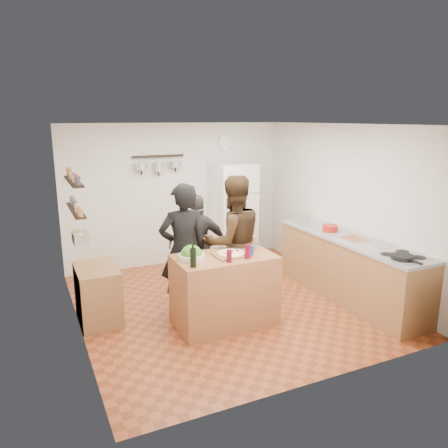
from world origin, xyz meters
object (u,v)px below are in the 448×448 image
person_center (233,242)px  fridge (233,213)px  side_table (98,294)px  pepper_mill (254,244)px  person_left (183,250)px  wine_bottle (193,258)px  salt_canister (250,250)px  salad_bowl (191,257)px  person_back (198,245)px  skillet (403,257)px  wall_clock (226,142)px  red_bowl (330,228)px  prep_island (224,290)px  counter_run (349,269)px

person_center → fridge: (0.88, 1.80, -0.02)m
person_center → side_table: bearing=-8.5°
pepper_mill → person_left: 0.94m
person_center → fridge: 2.01m
wine_bottle → salt_canister: (0.80, 0.10, -0.04)m
salad_bowl → person_back: 1.16m
wine_bottle → person_back: bearing=66.0°
salt_canister → fridge: bearing=68.7°
skillet → salad_bowl: bearing=154.5°
skillet → wall_clock: bearing=100.1°
person_left → red_bowl: person_left is taller
salt_canister → person_back: size_ratio=0.09×
salt_canister → pepper_mill: bearing=48.6°
fridge → wall_clock: 1.29m
person_left → red_bowl: bearing=179.3°
prep_island → skillet: 2.22m
person_left → counter_run: person_left is taller
wine_bottle → counter_run: (2.49, 0.20, -0.57)m
side_table → wine_bottle: bearing=-46.1°
salad_bowl → side_table: (-1.03, 0.72, -0.58)m
salad_bowl → person_back: person_back is taller
person_back → side_table: person_back is taller
wine_bottle → person_back: (0.58, 1.30, -0.27)m
person_center → skillet: bearing=135.7°
salad_bowl → counter_run: 2.46m
prep_island → person_back: 1.13m
salad_bowl → fridge: bearing=53.4°
person_back → person_center: bearing=139.5°
prep_island → wine_bottle: 0.79m
prep_island → person_back: size_ratio=0.83×
red_bowl → wall_clock: bearing=107.5°
prep_island → wine_bottle: bearing=-156.3°
red_bowl → side_table: size_ratio=0.29×
red_bowl → prep_island: bearing=-168.5°
prep_island → fridge: size_ratio=0.69×
salad_bowl → salt_canister: size_ratio=2.43×
person_back → fridge: (1.16, 1.20, 0.15)m
pepper_mill → person_center: (-0.10, 0.43, -0.07)m
prep_island → person_center: size_ratio=0.68×
prep_island → red_bowl: red_bowl is taller
red_bowl → side_table: 3.46m
wine_bottle → side_table: size_ratio=0.28×
wine_bottle → side_table: 1.52m
salad_bowl → side_table: salad_bowl is taller
person_back → skillet: size_ratio=5.49×
prep_island → counter_run: prep_island is taller
red_bowl → fridge: (-0.70, 1.89, -0.07)m
salad_bowl → wine_bottle: (-0.08, -0.27, 0.08)m
prep_island → wall_clock: size_ratio=4.17×
prep_island → salad_bowl: salad_bowl is taller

